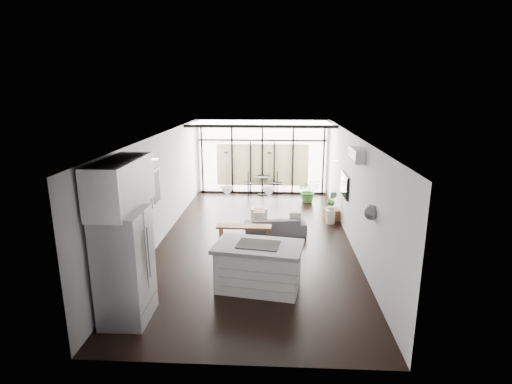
# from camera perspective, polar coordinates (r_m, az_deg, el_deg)

# --- Properties ---
(floor) EXTENTS (5.00, 10.00, 0.00)m
(floor) POSITION_cam_1_polar(r_m,az_deg,el_deg) (10.77, -0.08, -6.85)
(floor) COLOR black
(floor) RESTS_ON ground
(ceiling) EXTENTS (5.00, 10.00, 0.00)m
(ceiling) POSITION_cam_1_polar(r_m,az_deg,el_deg) (10.08, -0.09, 8.12)
(ceiling) COLOR white
(ceiling) RESTS_ON ground
(wall_left) EXTENTS (0.02, 10.00, 2.80)m
(wall_left) POSITION_cam_1_polar(r_m,az_deg,el_deg) (10.76, -13.50, 0.54)
(wall_left) COLOR silver
(wall_left) RESTS_ON ground
(wall_right) EXTENTS (0.02, 10.00, 2.80)m
(wall_right) POSITION_cam_1_polar(r_m,az_deg,el_deg) (10.51, 13.66, 0.20)
(wall_right) COLOR silver
(wall_right) RESTS_ON ground
(wall_back) EXTENTS (5.00, 0.02, 2.80)m
(wall_back) POSITION_cam_1_polar(r_m,az_deg,el_deg) (15.23, 0.93, 5.03)
(wall_back) COLOR silver
(wall_back) RESTS_ON ground
(wall_front) EXTENTS (5.00, 0.02, 2.80)m
(wall_front) POSITION_cam_1_polar(r_m,az_deg,el_deg) (5.64, -2.88, -12.24)
(wall_front) COLOR silver
(wall_front) RESTS_ON ground
(glazing) EXTENTS (5.00, 0.20, 2.80)m
(glazing) POSITION_cam_1_polar(r_m,az_deg,el_deg) (15.11, 0.91, 4.95)
(glazing) COLOR black
(glazing) RESTS_ON ground
(skylight) EXTENTS (4.70, 1.90, 0.06)m
(skylight) POSITION_cam_1_polar(r_m,az_deg,el_deg) (14.06, 0.80, 9.86)
(skylight) COLOR white
(skylight) RESTS_ON ceiling
(neighbour_building) EXTENTS (3.50, 0.02, 1.60)m
(neighbour_building) POSITION_cam_1_polar(r_m,az_deg,el_deg) (15.23, 0.92, 3.89)
(neighbour_building) COLOR beige
(neighbour_building) RESTS_ON ground
(island) EXTENTS (1.88, 1.30, 0.94)m
(island) POSITION_cam_1_polar(r_m,az_deg,el_deg) (8.14, 0.33, -10.62)
(island) COLOR silver
(island) RESTS_ON floor
(cooktop) EXTENTS (0.91, 0.69, 0.01)m
(cooktop) POSITION_cam_1_polar(r_m,az_deg,el_deg) (7.95, 0.34, -7.50)
(cooktop) COLOR black
(cooktop) RESTS_ON island
(fridge) EXTENTS (0.77, 0.96, 1.98)m
(fridge) POSITION_cam_1_polar(r_m,az_deg,el_deg) (7.30, -18.22, -10.07)
(fridge) COLOR #9D9EA2
(fridge) RESTS_ON floor
(appliance_column) EXTENTS (0.60, 0.63, 2.31)m
(appliance_column) POSITION_cam_1_polar(r_m,az_deg,el_deg) (7.89, -17.66, -6.81)
(appliance_column) COLOR silver
(appliance_column) RESTS_ON floor
(upper_cabinets) EXTENTS (0.62, 1.75, 0.86)m
(upper_cabinets) POSITION_cam_1_polar(r_m,az_deg,el_deg) (7.21, -18.75, 1.04)
(upper_cabinets) COLOR silver
(upper_cabinets) RESTS_ON wall_left
(pendant_left) EXTENTS (0.26, 0.26, 0.18)m
(pendant_left) POSITION_cam_1_polar(r_m,az_deg,el_deg) (7.66, -4.15, 0.02)
(pendant_left) COLOR white
(pendant_left) RESTS_ON ceiling
(pendant_right) EXTENTS (0.26, 0.26, 0.18)m
(pendant_right) POSITION_cam_1_polar(r_m,az_deg,el_deg) (7.60, 1.85, -0.05)
(pendant_right) COLOR white
(pendant_right) RESTS_ON ceiling
(sofa) EXTENTS (1.73, 0.69, 0.66)m
(sofa) POSITION_cam_1_polar(r_m,az_deg,el_deg) (11.08, 2.78, -4.43)
(sofa) COLOR #525255
(sofa) RESTS_ON floor
(console_bench) EXTENTS (1.44, 0.39, 0.46)m
(console_bench) POSITION_cam_1_polar(r_m,az_deg,el_deg) (10.55, -1.72, -5.99)
(console_bench) COLOR brown
(console_bench) RESTS_ON floor
(pouf) EXTENTS (0.55, 0.55, 0.42)m
(pouf) POSITION_cam_1_polar(r_m,az_deg,el_deg) (12.15, 0.43, -3.27)
(pouf) COLOR beige
(pouf) RESTS_ON floor
(crate) EXTENTS (0.50, 0.50, 0.34)m
(crate) POSITION_cam_1_polar(r_m,az_deg,el_deg) (12.53, 10.70, -3.14)
(crate) COLOR brown
(crate) RESTS_ON floor
(plant_tall) EXTENTS (0.94, 1.00, 0.65)m
(plant_tall) POSITION_cam_1_polar(r_m,az_deg,el_deg) (14.28, 7.48, -0.16)
(plant_tall) COLOR #307029
(plant_tall) RESTS_ON floor
(plant_crate) EXTENTS (0.44, 0.63, 0.25)m
(plant_crate) POSITION_cam_1_polar(r_m,az_deg,el_deg) (12.45, 10.76, -1.84)
(plant_crate) COLOR #307029
(plant_crate) RESTS_ON crate
(milk_can) EXTENTS (0.27, 0.27, 0.52)m
(milk_can) POSITION_cam_1_polar(r_m,az_deg,el_deg) (12.17, 10.62, -3.24)
(milk_can) COLOR beige
(milk_can) RESTS_ON floor
(bistro_set) EXTENTS (1.39, 0.63, 0.65)m
(bistro_set) POSITION_cam_1_polar(r_m,az_deg,el_deg) (15.13, 0.96, 0.81)
(bistro_set) COLOR black
(bistro_set) RESTS_ON floor
(tv) EXTENTS (0.05, 1.10, 0.65)m
(tv) POSITION_cam_1_polar(r_m,az_deg,el_deg) (11.48, 12.55, 0.96)
(tv) COLOR black
(tv) RESTS_ON wall_right
(ac_unit) EXTENTS (0.22, 0.90, 0.30)m
(ac_unit) POSITION_cam_1_polar(r_m,az_deg,el_deg) (9.50, 14.18, 5.14)
(ac_unit) COLOR silver
(ac_unit) RESTS_ON wall_right
(framed_art) EXTENTS (0.04, 0.70, 0.90)m
(framed_art) POSITION_cam_1_polar(r_m,az_deg,el_deg) (10.25, -14.16, 0.67)
(framed_art) COLOR black
(framed_art) RESTS_ON wall_left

